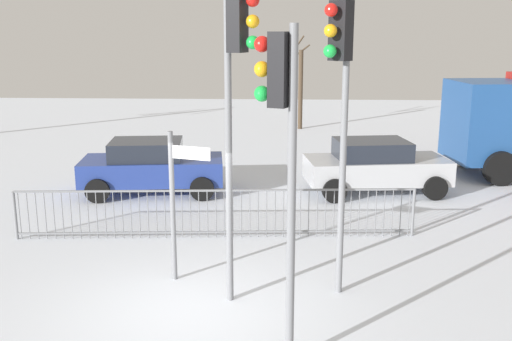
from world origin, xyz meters
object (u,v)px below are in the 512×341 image
traffic_light_rear_right (282,122)px  traffic_light_mid_left (340,81)px  car_blue_trailing (151,166)px  car_silver_mid (375,165)px  direction_sign_post (176,198)px  bare_tree_left (299,85)px  traffic_light_foreground_left (236,77)px

traffic_light_rear_right → traffic_light_mid_left: size_ratio=0.91×
traffic_light_rear_right → car_blue_trailing: 9.38m
traffic_light_rear_right → car_silver_mid: (2.53, 8.62, -2.49)m
car_blue_trailing → car_silver_mid: same height
traffic_light_rear_right → car_silver_mid: traffic_light_rear_right is taller
direction_sign_post → bare_tree_left: bearing=99.8°
direction_sign_post → car_blue_trailing: size_ratio=0.68×
traffic_light_foreground_left → traffic_light_rear_right: bearing=43.1°
car_blue_trailing → traffic_light_rear_right: bearing=-73.6°
car_blue_trailing → car_silver_mid: (6.12, 0.32, 0.00)m
traffic_light_mid_left → car_silver_mid: size_ratio=1.22×
traffic_light_foreground_left → traffic_light_mid_left: (1.60, 0.33, -0.09)m
traffic_light_rear_right → direction_sign_post: bearing=58.8°
car_silver_mid → traffic_light_foreground_left: bearing=-123.6°
direction_sign_post → bare_tree_left: (2.54, 16.99, 0.48)m
traffic_light_rear_right → car_blue_trailing: size_ratio=1.12×
traffic_light_rear_right → car_silver_mid: 9.32m
traffic_light_foreground_left → bare_tree_left: size_ratio=1.21×
traffic_light_foreground_left → direction_sign_post: traffic_light_foreground_left is taller
traffic_light_rear_right → direction_sign_post: 3.60m
car_blue_trailing → bare_tree_left: 12.11m
traffic_light_rear_right → traffic_light_mid_left: bearing=-0.1°
direction_sign_post → car_silver_mid: size_ratio=0.67×
bare_tree_left → traffic_light_foreground_left: bearing=-94.5°
car_blue_trailing → car_silver_mid: bearing=-4.0°
traffic_light_mid_left → bare_tree_left: 17.54m
traffic_light_foreground_left → car_silver_mid: size_ratio=1.26×
traffic_light_rear_right → traffic_light_mid_left: 2.29m
traffic_light_mid_left → direction_sign_post: size_ratio=1.82×
traffic_light_mid_left → car_blue_trailing: traffic_light_mid_left is taller
direction_sign_post → bare_tree_left: bare_tree_left is taller
traffic_light_rear_right → bare_tree_left: (0.71, 19.55, -1.26)m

